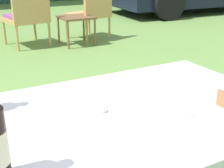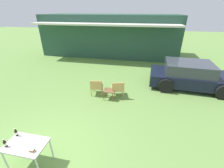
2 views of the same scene
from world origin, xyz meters
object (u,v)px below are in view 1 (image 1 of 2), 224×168
wicker_chair_plain (91,11)px  garden_side_table (76,20)px  patio_table (127,132)px  wicker_chair_cushioned (27,16)px

wicker_chair_plain → garden_side_table: wicker_chair_plain is taller
patio_table → garden_side_table: bearing=70.6°
wicker_chair_plain → wicker_chair_cushioned: bearing=-18.7°
wicker_chair_cushioned → patio_table: (-0.62, -3.91, 0.22)m
wicker_chair_plain → patio_table: (-1.64, -3.89, 0.22)m
wicker_chair_plain → patio_table: bearing=49.6°
wicker_chair_cushioned → wicker_chair_plain: size_ratio=1.00×
wicker_chair_cushioned → garden_side_table: 0.71m
wicker_chair_plain → garden_side_table: bearing=14.6°
garden_side_table → wicker_chair_plain: bearing=32.2°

